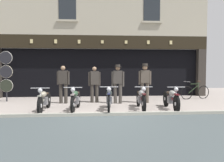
{
  "coord_description": "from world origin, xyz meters",
  "views": [
    {
      "loc": [
        -0.54,
        -7.43,
        1.55
      ],
      "look_at": [
        0.31,
        2.71,
        0.99
      ],
      "focal_mm": 37.2,
      "sensor_mm": 36.0,
      "label": 1
    }
  ],
  "objects_px": {
    "motorcycle_center": "(109,99)",
    "motorcycle_center_right": "(141,98)",
    "motorcycle_center_left": "(76,99)",
    "assistant_far_right": "(145,81)",
    "motorcycle_right": "(171,98)",
    "tyre_sign_pole": "(6,72)",
    "advert_board_near": "(144,64)",
    "salesman_left": "(63,83)",
    "salesman_right": "(118,82)",
    "shopkeeper_center": "(94,83)",
    "motorcycle_left": "(44,100)",
    "leaning_bicycle": "(195,92)"
  },
  "relations": [
    {
      "from": "salesman_right",
      "to": "tyre_sign_pole",
      "type": "bearing_deg",
      "value": 1.92
    },
    {
      "from": "salesman_right",
      "to": "assistant_far_right",
      "type": "xyz_separation_m",
      "value": [
        1.22,
        0.05,
        0.05
      ]
    },
    {
      "from": "motorcycle_center_right",
      "to": "motorcycle_center_left",
      "type": "bearing_deg",
      "value": 4.81
    },
    {
      "from": "motorcycle_center_right",
      "to": "salesman_left",
      "type": "height_order",
      "value": "salesman_left"
    },
    {
      "from": "shopkeeper_center",
      "to": "leaning_bicycle",
      "type": "xyz_separation_m",
      "value": [
        5.09,
        0.78,
        -0.53
      ]
    },
    {
      "from": "salesman_right",
      "to": "assistant_far_right",
      "type": "distance_m",
      "value": 1.22
    },
    {
      "from": "motorcycle_center_left",
      "to": "motorcycle_center",
      "type": "bearing_deg",
      "value": -179.98
    },
    {
      "from": "assistant_far_right",
      "to": "advert_board_near",
      "type": "distance_m",
      "value": 2.84
    },
    {
      "from": "motorcycle_right",
      "to": "assistant_far_right",
      "type": "bearing_deg",
      "value": -67.85
    },
    {
      "from": "motorcycle_center_left",
      "to": "advert_board_near",
      "type": "distance_m",
      "value": 5.75
    },
    {
      "from": "motorcycle_left",
      "to": "motorcycle_center",
      "type": "relative_size",
      "value": 0.97
    },
    {
      "from": "motorcycle_left",
      "to": "motorcycle_center_left",
      "type": "distance_m",
      "value": 1.12
    },
    {
      "from": "motorcycle_center_left",
      "to": "tyre_sign_pole",
      "type": "height_order",
      "value": "tyre_sign_pole"
    },
    {
      "from": "motorcycle_center_right",
      "to": "tyre_sign_pole",
      "type": "xyz_separation_m",
      "value": [
        -5.8,
        2.59,
        0.94
      ]
    },
    {
      "from": "motorcycle_center_right",
      "to": "tyre_sign_pole",
      "type": "height_order",
      "value": "tyre_sign_pole"
    },
    {
      "from": "motorcycle_center_left",
      "to": "leaning_bicycle",
      "type": "height_order",
      "value": "motorcycle_center_left"
    },
    {
      "from": "assistant_far_right",
      "to": "shopkeeper_center",
      "type": "bearing_deg",
      "value": -4.11
    },
    {
      "from": "tyre_sign_pole",
      "to": "advert_board_near",
      "type": "bearing_deg",
      "value": 13.97
    },
    {
      "from": "motorcycle_left",
      "to": "tyre_sign_pole",
      "type": "bearing_deg",
      "value": -49.38
    },
    {
      "from": "motorcycle_left",
      "to": "advert_board_near",
      "type": "xyz_separation_m",
      "value": [
        4.62,
        4.35,
        1.38
      ]
    },
    {
      "from": "assistant_far_right",
      "to": "leaning_bicycle",
      "type": "relative_size",
      "value": 1.07
    },
    {
      "from": "motorcycle_center_left",
      "to": "assistant_far_right",
      "type": "height_order",
      "value": "assistant_far_right"
    },
    {
      "from": "motorcycle_center",
      "to": "motorcycle_center_right",
      "type": "relative_size",
      "value": 1.02
    },
    {
      "from": "motorcycle_center_left",
      "to": "salesman_left",
      "type": "height_order",
      "value": "salesman_left"
    },
    {
      "from": "motorcycle_center_right",
      "to": "shopkeeper_center",
      "type": "relative_size",
      "value": 1.27
    },
    {
      "from": "motorcycle_center_left",
      "to": "assistant_far_right",
      "type": "distance_m",
      "value": 3.43
    },
    {
      "from": "advert_board_near",
      "to": "leaning_bicycle",
      "type": "height_order",
      "value": "advert_board_near"
    },
    {
      "from": "motorcycle_center_left",
      "to": "salesman_right",
      "type": "height_order",
      "value": "salesman_right"
    },
    {
      "from": "motorcycle_center_left",
      "to": "motorcycle_center_right",
      "type": "height_order",
      "value": "motorcycle_center_left"
    },
    {
      "from": "motorcycle_center_left",
      "to": "assistant_far_right",
      "type": "relative_size",
      "value": 1.19
    },
    {
      "from": "leaning_bicycle",
      "to": "salesman_left",
      "type": "bearing_deg",
      "value": 84.61
    },
    {
      "from": "salesman_left",
      "to": "salesman_right",
      "type": "height_order",
      "value": "salesman_right"
    },
    {
      "from": "motorcycle_left",
      "to": "shopkeeper_center",
      "type": "bearing_deg",
      "value": -132.17
    },
    {
      "from": "tyre_sign_pole",
      "to": "salesman_right",
      "type": "bearing_deg",
      "value": -11.28
    },
    {
      "from": "motorcycle_center_left",
      "to": "motorcycle_center",
      "type": "height_order",
      "value": "motorcycle_center"
    },
    {
      "from": "advert_board_near",
      "to": "motorcycle_center_right",
      "type": "bearing_deg",
      "value": -104.0
    },
    {
      "from": "motorcycle_center_left",
      "to": "salesman_right",
      "type": "relative_size",
      "value": 1.22
    },
    {
      "from": "tyre_sign_pole",
      "to": "motorcycle_center",
      "type": "bearing_deg",
      "value": -30.59
    },
    {
      "from": "motorcycle_center_right",
      "to": "salesman_left",
      "type": "xyz_separation_m",
      "value": [
        -3.1,
        1.79,
        0.49
      ]
    },
    {
      "from": "motorcycle_center_right",
      "to": "advert_board_near",
      "type": "xyz_separation_m",
      "value": [
        1.07,
        4.3,
        1.37
      ]
    },
    {
      "from": "salesman_left",
      "to": "salesman_right",
      "type": "distance_m",
      "value": 2.4
    },
    {
      "from": "motorcycle_right",
      "to": "shopkeeper_center",
      "type": "height_order",
      "value": "shopkeeper_center"
    },
    {
      "from": "motorcycle_right",
      "to": "leaning_bicycle",
      "type": "height_order",
      "value": "leaning_bicycle"
    },
    {
      "from": "motorcycle_left",
      "to": "tyre_sign_pole",
      "type": "relative_size",
      "value": 0.88
    },
    {
      "from": "assistant_far_right",
      "to": "salesman_right",
      "type": "bearing_deg",
      "value": 6.8
    },
    {
      "from": "tyre_sign_pole",
      "to": "motorcycle_center_left",
      "type": "bearing_deg",
      "value": -37.99
    },
    {
      "from": "salesman_left",
      "to": "advert_board_near",
      "type": "height_order",
      "value": "advert_board_near"
    },
    {
      "from": "assistant_far_right",
      "to": "motorcycle_center_left",
      "type": "bearing_deg",
      "value": 33.89
    },
    {
      "from": "motorcycle_center_right",
      "to": "shopkeeper_center",
      "type": "bearing_deg",
      "value": -44.91
    },
    {
      "from": "motorcycle_center",
      "to": "advert_board_near",
      "type": "height_order",
      "value": "advert_board_near"
    }
  ]
}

